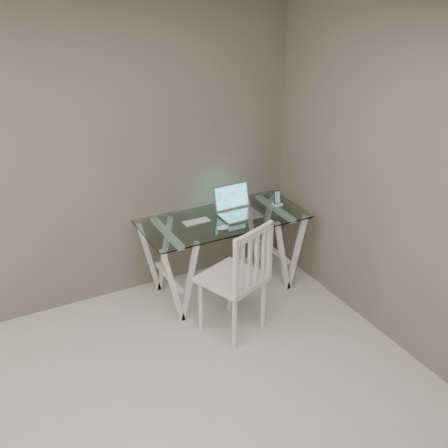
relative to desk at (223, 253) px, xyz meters
The scene contains 7 objects.
room 2.54m from the desk, 123.37° to the right, with size 4.50×4.52×2.71m.
desk is the anchor object (origin of this frame).
chair 0.71m from the desk, 106.24° to the right, with size 0.59×0.59×1.01m.
laptop 0.45m from the desk, 14.33° to the left, with size 0.36×0.31×0.25m.
keyboard 0.44m from the desk, behind, with size 0.25×0.11×0.01m, color silver.
mouse 0.44m from the desk, 117.76° to the right, with size 0.11×0.07×0.04m, color white.
phone_dock 0.71m from the desk, ahead, with size 0.08×0.08×0.14m.
Camera 1 is at (-0.99, -2.20, 2.91)m, focal length 45.00 mm.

